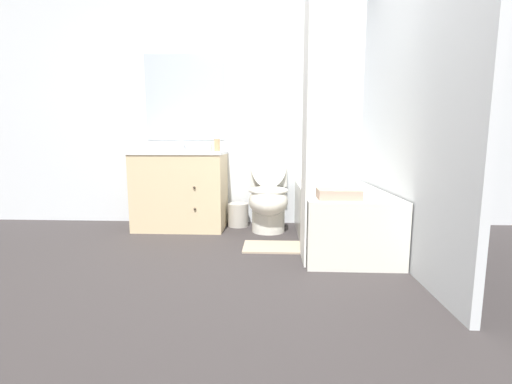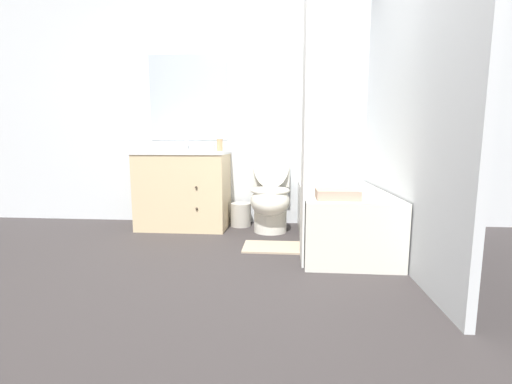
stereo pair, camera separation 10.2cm
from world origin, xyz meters
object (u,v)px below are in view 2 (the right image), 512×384
object	(u,v)px
vanity_cabinet	(184,189)
tissue_box	(209,147)
sink_faucet	(188,148)
toilet	(270,197)
bathtub	(340,216)
bath_towel_folded	(337,194)
wastebasket	(241,215)
bath_mat	(273,247)
soap_dispenser	(220,145)
hand_towel_folded	(150,148)

from	to	relation	value
vanity_cabinet	tissue_box	world-z (taller)	tissue_box
sink_faucet	toilet	bearing A→B (deg)	-16.82
toilet	vanity_cabinet	bearing A→B (deg)	174.85
bathtub	bath_towel_folded	size ratio (longest dim) A/B	4.86
bathtub	wastebasket	xyz separation A→B (m)	(-0.98, 0.57, -0.13)
wastebasket	bath_mat	world-z (taller)	wastebasket
tissue_box	soap_dispenser	xyz separation A→B (m)	(0.13, -0.07, 0.03)
sink_faucet	tissue_box	size ratio (longest dim) A/B	1.20
vanity_cabinet	bath_towel_folded	bearing A→B (deg)	-35.05
sink_faucet	bath_towel_folded	xyz separation A→B (m)	(1.47, -1.23, -0.32)
hand_towel_folded	bathtub	bearing A→B (deg)	-9.41
bathtub	hand_towel_folded	size ratio (longest dim) A/B	5.50
tissue_box	soap_dispenser	size ratio (longest dim) A/B	0.75
hand_towel_folded	bath_towel_folded	bearing A→B (deg)	-26.17
vanity_cabinet	hand_towel_folded	distance (m)	0.55
vanity_cabinet	toilet	distance (m)	0.94
toilet	hand_towel_folded	bearing A→B (deg)	-176.41
vanity_cabinet	soap_dispenser	xyz separation A→B (m)	(0.38, 0.07, 0.47)
sink_faucet	bathtub	bearing A→B (deg)	-22.98
bath_towel_folded	toilet	bearing A→B (deg)	119.41
tissue_box	soap_dispenser	distance (m)	0.15
sink_faucet	tissue_box	xyz separation A→B (m)	(0.25, -0.06, 0.00)
sink_faucet	toilet	world-z (taller)	sink_faucet
sink_faucet	wastebasket	world-z (taller)	sink_faucet
hand_towel_folded	wastebasket	bearing A→B (deg)	16.19
sink_faucet	hand_towel_folded	distance (m)	0.47
tissue_box	soap_dispenser	world-z (taller)	soap_dispenser
tissue_box	hand_towel_folded	bearing A→B (deg)	-151.24
sink_faucet	bath_towel_folded	bearing A→B (deg)	-39.91
toilet	soap_dispenser	world-z (taller)	soap_dispenser
tissue_box	hand_towel_folded	world-z (taller)	tissue_box
bathtub	wastebasket	world-z (taller)	bathtub
bath_towel_folded	bathtub	bearing A→B (deg)	78.20
tissue_box	bath_mat	distance (m)	1.39
vanity_cabinet	tissue_box	size ratio (longest dim) A/B	8.04
toilet	bathtub	distance (m)	0.76
bathtub	soap_dispenser	size ratio (longest dim) A/B	9.54
bath_towel_folded	tissue_box	bearing A→B (deg)	136.06
bathtub	hand_towel_folded	distance (m)	2.00
tissue_box	bath_towel_folded	world-z (taller)	tissue_box
bathtub	sink_faucet	bearing A→B (deg)	157.02
vanity_cabinet	hand_towel_folded	xyz separation A→B (m)	(-0.30, -0.16, 0.44)
toilet	tissue_box	distance (m)	0.88
toilet	bath_mat	world-z (taller)	toilet
hand_towel_folded	bath_towel_folded	size ratio (longest dim) A/B	0.88
bathtub	bath_mat	size ratio (longest dim) A/B	2.93
vanity_cabinet	bath_mat	size ratio (longest dim) A/B	1.85
toilet	wastebasket	world-z (taller)	toilet
soap_dispenser	bath_mat	size ratio (longest dim) A/B	0.31
vanity_cabinet	wastebasket	xyz separation A→B (m)	(0.60, 0.10, -0.29)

